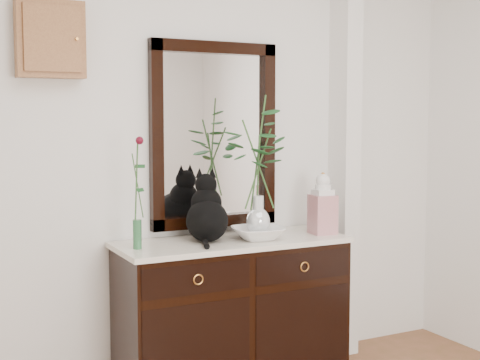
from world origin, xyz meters
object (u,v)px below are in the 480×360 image
lotus_bowl (258,233)px  ginger_jar (323,203)px  sideboard (232,304)px  cat (207,207)px

lotus_bowl → ginger_jar: size_ratio=0.79×
sideboard → lotus_bowl: bearing=-26.8°
sideboard → lotus_bowl: lotus_bowl is taller
lotus_bowl → ginger_jar: bearing=-0.8°
sideboard → ginger_jar: (0.57, -0.07, 0.56)m
lotus_bowl → ginger_jar: (0.44, -0.01, 0.15)m
sideboard → cat: cat is taller
sideboard → ginger_jar: size_ratio=3.56×
cat → lotus_bowl: cat is taller
sideboard → lotus_bowl: (0.13, -0.07, 0.41)m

